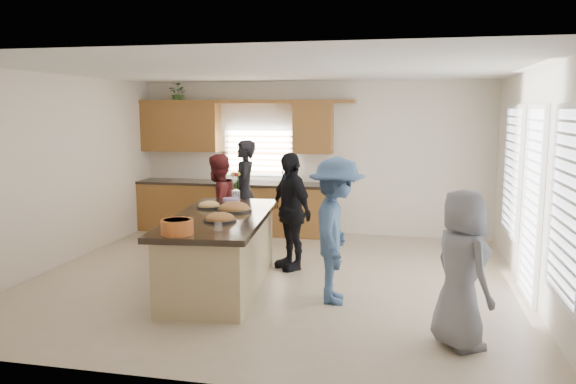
% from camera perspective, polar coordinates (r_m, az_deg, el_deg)
% --- Properties ---
extents(floor, '(6.50, 6.50, 0.00)m').
position_cam_1_polar(floor, '(7.77, -1.43, -8.78)').
color(floor, '#C3AA91').
rests_on(floor, ground).
extents(room_shell, '(6.52, 6.02, 2.81)m').
position_cam_1_polar(room_shell, '(7.43, -1.48, 5.36)').
color(room_shell, silver).
rests_on(room_shell, ground).
extents(back_cabinetry, '(4.08, 0.66, 2.46)m').
position_cam_1_polar(back_cabinetry, '(10.55, -5.70, 0.85)').
color(back_cabinetry, olive).
rests_on(back_cabinetry, ground).
extents(right_wall_glazing, '(0.06, 4.00, 2.25)m').
position_cam_1_polar(right_wall_glazing, '(7.29, 23.67, 0.17)').
color(right_wall_glazing, white).
rests_on(right_wall_glazing, ground).
extents(island, '(1.42, 2.80, 0.95)m').
position_cam_1_polar(island, '(7.36, -6.84, -6.17)').
color(island, tan).
rests_on(island, ground).
extents(platter_front, '(0.40, 0.40, 0.16)m').
position_cam_1_polar(platter_front, '(6.86, -6.92, -2.74)').
color(platter_front, black).
rests_on(platter_front, island).
extents(platter_mid, '(0.47, 0.47, 0.19)m').
position_cam_1_polar(platter_mid, '(7.54, -5.48, -1.71)').
color(platter_mid, black).
rests_on(platter_mid, island).
extents(platter_back, '(0.34, 0.34, 0.14)m').
position_cam_1_polar(platter_back, '(7.80, -8.03, -1.41)').
color(platter_back, black).
rests_on(platter_back, island).
extents(salad_bowl, '(0.35, 0.35, 0.16)m').
position_cam_1_polar(salad_bowl, '(6.22, -11.20, -3.42)').
color(salad_bowl, '#C75F24').
rests_on(salad_bowl, island).
extents(clear_cup, '(0.08, 0.08, 0.10)m').
position_cam_1_polar(clear_cup, '(6.32, -7.10, -3.52)').
color(clear_cup, white).
rests_on(clear_cup, island).
extents(plate_stack, '(0.25, 0.25, 0.05)m').
position_cam_1_polar(plate_stack, '(8.30, -5.80, -0.79)').
color(plate_stack, '#B788C5').
rests_on(plate_stack, island).
extents(flower_vase, '(0.14, 0.14, 0.41)m').
position_cam_1_polar(flower_vase, '(8.43, -5.34, 0.63)').
color(flower_vase, silver).
rests_on(flower_vase, island).
extents(potted_plant, '(0.43, 0.40, 0.38)m').
position_cam_1_polar(potted_plant, '(10.91, -11.05, 9.82)').
color(potted_plant, '#3C6B2A').
rests_on(potted_plant, back_cabinetry).
extents(woman_left_back, '(0.59, 0.74, 1.78)m').
position_cam_1_polar(woman_left_back, '(9.59, -4.47, -0.04)').
color(woman_left_back, black).
rests_on(woman_left_back, ground).
extents(woman_left_mid, '(0.82, 0.93, 1.60)m').
position_cam_1_polar(woman_left_mid, '(8.89, -7.13, -1.32)').
color(woman_left_mid, maroon).
rests_on(woman_left_mid, ground).
extents(woman_left_front, '(0.97, 1.01, 1.69)m').
position_cam_1_polar(woman_left_front, '(8.07, 0.23, -1.94)').
color(woman_left_front, black).
rests_on(woman_left_front, ground).
extents(woman_right_back, '(0.73, 1.17, 1.75)m').
position_cam_1_polar(woman_right_back, '(6.69, 4.94, -3.92)').
color(woman_right_back, '#365076').
rests_on(woman_right_back, ground).
extents(woman_right_front, '(0.80, 0.90, 1.56)m').
position_cam_1_polar(woman_right_front, '(5.69, 17.22, -7.50)').
color(woman_right_front, slate).
rests_on(woman_right_front, ground).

